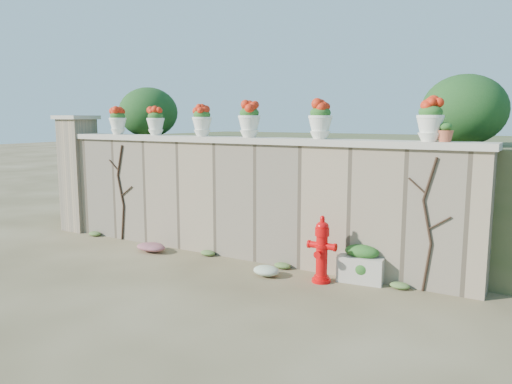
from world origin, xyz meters
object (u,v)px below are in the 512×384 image
Objects in this scene: fire_hydrant at (322,249)px; planter_box at (361,264)px; urn_pot_0 at (118,121)px; terracotta_pot at (445,133)px.

planter_box is (0.50, 0.34, -0.25)m from fire_hydrant.
fire_hydrant is 1.88× the size of urn_pot_0.
fire_hydrant is 2.38m from terracotta_pot.
fire_hydrant is at bearing -7.12° from urn_pot_0.
urn_pot_0 is 6.27m from terracotta_pot.
terracotta_pot is at bearing 20.50° from fire_hydrant.
urn_pot_0 reaches higher than fire_hydrant.
urn_pot_0 is at bearing 180.00° from terracotta_pot.
fire_hydrant is at bearing -159.07° from terracotta_pot.
urn_pot_0 is (-5.22, 0.25, 2.11)m from planter_box.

